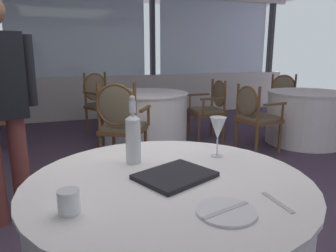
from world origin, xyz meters
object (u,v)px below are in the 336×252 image
water_bottle (133,136)px  water_tumbler (69,202)px  wine_glass (218,129)px  menu_book (175,176)px  dining_chair_1_0 (120,120)px  dining_chair_1_1 (211,105)px  dining_chair_2_2 (285,97)px  side_plate (226,211)px  dining_chair_1_2 (100,98)px  dining_chair_2_0 (254,113)px

water_bottle → water_tumbler: (-0.33, -0.42, -0.09)m
wine_glass → menu_book: size_ratio=0.68×
dining_chair_1_0 → dining_chair_1_1: 1.79m
water_bottle → dining_chair_2_2: size_ratio=0.36×
side_plate → dining_chair_1_0: (0.16, 2.50, -0.18)m
dining_chair_1_1 → water_tumbler: bearing=56.4°
wine_glass → dining_chair_1_2: 3.75m
wine_glass → dining_chair_2_2: 4.30m
dining_chair_1_2 → dining_chair_1_0: bearing=-30.0°
dining_chair_1_2 → dining_chair_2_0: (1.74, -1.71, -0.05)m
dining_chair_1_1 → wine_glass: bearing=64.0°
dining_chair_2_0 → dining_chair_2_2: size_ratio=0.96×
dining_chair_1_1 → water_bottle: bearing=56.9°
water_tumbler → dining_chair_2_2: dining_chair_2_2 is taller
side_plate → dining_chair_1_2: 4.30m
dining_chair_1_1 → dining_chair_2_2: size_ratio=0.97×
wine_glass → dining_chair_2_0: 2.65m
side_plate → dining_chair_1_2: dining_chair_1_2 is taller
dining_chair_2_0 → dining_chair_2_2: (1.35, 1.02, 0.01)m
dining_chair_2_0 → dining_chair_2_2: dining_chair_2_2 is taller
water_bottle → dining_chair_2_0: 2.91m
dining_chair_1_0 → wine_glass: bearing=-145.3°
water_tumbler → dining_chair_1_2: size_ratio=0.08×
dining_chair_1_0 → dining_chair_1_2: dining_chair_1_0 is taller
wine_glass → dining_chair_2_0: (1.67, 2.02, -0.38)m
water_tumbler → dining_chair_1_0: 2.42m
water_bottle → water_tumbler: size_ratio=4.12×
wine_glass → dining_chair_2_2: size_ratio=0.23×
side_plate → water_tumbler: 0.54m
water_bottle → side_plate: bearing=-74.4°
water_bottle → dining_chair_2_2: 4.58m
dining_chair_2_2 → dining_chair_2_0: bearing=-29.9°
side_plate → dining_chair_2_0: dining_chair_2_0 is taller
dining_chair_2_2 → wine_glass: bearing=-21.8°
menu_book → dining_chair_1_1: bearing=36.8°
side_plate → wine_glass: (0.27, 0.55, 0.14)m
water_bottle → dining_chair_2_2: bearing=40.8°
menu_book → dining_chair_1_0: dining_chair_1_0 is taller
water_bottle → menu_book: 0.31m
dining_chair_1_0 → dining_chair_2_0: dining_chair_1_0 is taller
side_plate → dining_chair_1_2: size_ratio=0.21×
water_bottle → dining_chair_2_0: water_bottle is taller
menu_book → dining_chair_1_2: (0.25, 3.94, -0.19)m
dining_chair_1_0 → dining_chair_2_0: 1.79m
dining_chair_1_0 → dining_chair_1_2: (0.04, 1.79, -0.00)m
dining_chair_1_0 → dining_chair_2_0: bearing=-56.2°
menu_book → dining_chair_1_0: bearing=61.8°
dining_chair_2_2 → side_plate: bearing=-19.4°
menu_book → dining_chair_1_0: size_ratio=0.31×
water_tumbler → dining_chair_2_2: (3.79, 3.41, -0.26)m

